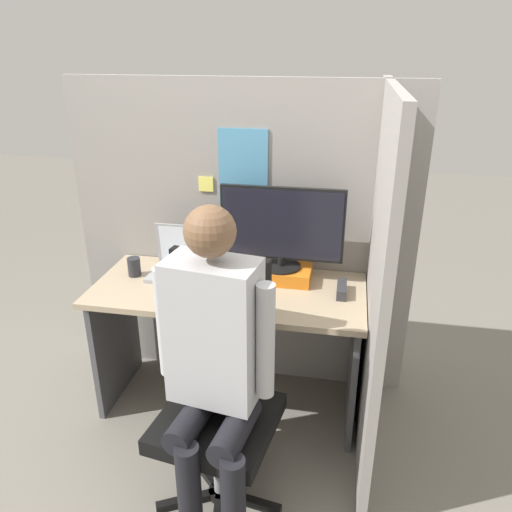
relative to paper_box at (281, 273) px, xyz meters
name	(u,v)px	position (x,y,z in m)	size (l,w,h in m)	color
ground_plane	(217,441)	(-0.25, -0.45, -0.75)	(12.00, 12.00, 0.00)	slate
cubicle_panel_back	(242,239)	(-0.25, 0.18, 0.10)	(1.86, 0.05, 1.70)	gray
cubicle_panel_right	(375,281)	(0.46, -0.21, 0.10)	(0.04, 1.22, 1.70)	gray
desk	(229,319)	(-0.25, -0.15, -0.21)	(1.36, 0.60, 0.72)	tan
paper_box	(281,273)	(0.00, 0.00, 0.00)	(0.31, 0.21, 0.07)	orange
monitor	(282,227)	(0.00, 0.00, 0.25)	(0.62, 0.20, 0.42)	black
laptop	(183,265)	(-0.52, -0.03, 0.02)	(0.33, 0.24, 0.25)	#99999E
mouse	(214,296)	(-0.28, -0.27, -0.02)	(0.06, 0.05, 0.03)	black
stapler	(342,290)	(0.31, -0.12, -0.01)	(0.05, 0.16, 0.05)	#2D2D33
carrot_toy	(229,308)	(-0.19, -0.38, -0.02)	(0.04, 0.14, 0.04)	orange
office_chair	(219,383)	(-0.17, -0.65, -0.23)	(0.54, 0.59, 1.06)	black
person	(213,356)	(-0.14, -0.81, 0.02)	(0.48, 0.44, 1.34)	black
pen_cup	(134,267)	(-0.76, -0.10, 0.02)	(0.07, 0.07, 0.10)	#28282D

